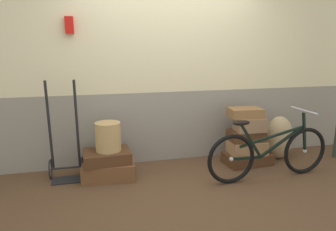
{
  "coord_description": "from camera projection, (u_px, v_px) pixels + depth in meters",
  "views": [
    {
      "loc": [
        -1.03,
        -3.28,
        1.6
      ],
      "look_at": [
        -0.14,
        0.25,
        0.77
      ],
      "focal_mm": 32.64,
      "sensor_mm": 36.0,
      "label": 1
    }
  ],
  "objects": [
    {
      "name": "bicycle",
      "position": [
        269.0,
        153.0,
        3.72
      ],
      "size": [
        1.64,
        0.46,
        0.84
      ],
      "color": "black",
      "rests_on": "ground"
    },
    {
      "name": "suitcase_2",
      "position": [
        247.0,
        158.0,
        4.25
      ],
      "size": [
        0.66,
        0.44,
        0.15
      ],
      "primitive_type": "cube",
      "rotation": [
        0.0,
        0.0,
        0.07
      ],
      "color": "#4C2D19",
      "rests_on": "ground"
    },
    {
      "name": "wicker_basket",
      "position": [
        108.0,
        137.0,
        3.71
      ],
      "size": [
        0.31,
        0.31,
        0.35
      ],
      "primitive_type": "cylinder",
      "color": "tan",
      "rests_on": "suitcase_1"
    },
    {
      "name": "suitcase_4",
      "position": [
        246.0,
        135.0,
        4.2
      ],
      "size": [
        0.47,
        0.32,
        0.14
      ],
      "primitive_type": "cube",
      "rotation": [
        0.0,
        0.0,
        -0.03
      ],
      "color": "#4C2D19",
      "rests_on": "suitcase_3"
    },
    {
      "name": "station_building",
      "position": [
        168.0,
        58.0,
        4.19
      ],
      "size": [
        7.29,
        0.74,
        2.87
      ],
      "color": "gray",
      "rests_on": "ground"
    },
    {
      "name": "suitcase_3",
      "position": [
        247.0,
        147.0,
        4.22
      ],
      "size": [
        0.51,
        0.36,
        0.18
      ],
      "primitive_type": "cube",
      "rotation": [
        0.0,
        0.0,
        -0.06
      ],
      "color": "#9E754C",
      "rests_on": "suitcase_2"
    },
    {
      "name": "suitcase_5",
      "position": [
        250.0,
        124.0,
        4.13
      ],
      "size": [
        0.41,
        0.29,
        0.19
      ],
      "primitive_type": "cube",
      "rotation": [
        0.0,
        0.0,
        -0.08
      ],
      "color": "#937051",
      "rests_on": "suitcase_4"
    },
    {
      "name": "suitcase_1",
      "position": [
        107.0,
        156.0,
        3.75
      ],
      "size": [
        0.58,
        0.44,
        0.14
      ],
      "primitive_type": "cube",
      "rotation": [
        0.0,
        0.0,
        0.05
      ],
      "color": "#4C2D19",
      "rests_on": "suitcase_0"
    },
    {
      "name": "ground",
      "position": [
        184.0,
        183.0,
        3.71
      ],
      "size": [
        9.29,
        5.2,
        0.06
      ],
      "primitive_type": "cube",
      "color": "#513823"
    },
    {
      "name": "burlap_sack",
      "position": [
        279.0,
        138.0,
        4.41
      ],
      "size": [
        0.4,
        0.34,
        0.63
      ],
      "primitive_type": "ellipsoid",
      "color": "tan",
      "rests_on": "ground"
    },
    {
      "name": "suitcase_6",
      "position": [
        245.0,
        113.0,
        4.13
      ],
      "size": [
        0.46,
        0.33,
        0.12
      ],
      "primitive_type": "cube",
      "rotation": [
        0.0,
        0.0,
        -0.09
      ],
      "color": "olive",
      "rests_on": "suitcase_5"
    },
    {
      "name": "suitcase_0",
      "position": [
        109.0,
        169.0,
        3.8
      ],
      "size": [
        0.67,
        0.5,
        0.21
      ],
      "primitive_type": "cube",
      "rotation": [
        0.0,
        0.0,
        -0.1
      ],
      "color": "brown",
      "rests_on": "ground"
    },
    {
      "name": "luggage_trolley",
      "position": [
        65.0,
        155.0,
        3.74
      ],
      "size": [
        0.4,
        0.34,
        1.22
      ],
      "color": "black",
      "rests_on": "ground"
    }
  ]
}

